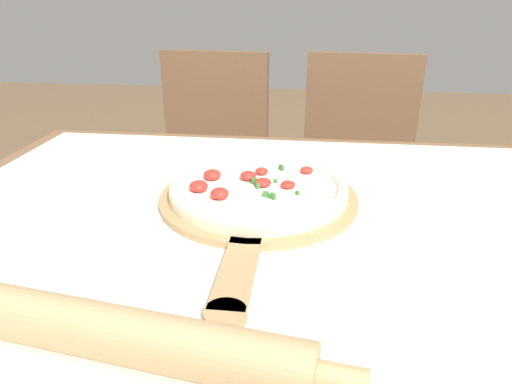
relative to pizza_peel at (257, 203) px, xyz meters
name	(u,v)px	position (x,y,z in m)	size (l,w,h in m)	color
dining_table	(255,275)	(0.00, -0.03, -0.13)	(1.19, 0.90, 0.75)	brown
towel_cloth	(255,215)	(0.00, -0.03, -0.01)	(1.11, 0.82, 0.00)	white
pizza_peel	(257,203)	(0.00, 0.00, 0.00)	(0.34, 0.51, 0.01)	tan
pizza	(258,188)	(0.00, 0.02, 0.02)	(0.31, 0.31, 0.04)	beige
rolling_pin	(133,337)	(-0.08, -0.37, 0.02)	(0.45, 0.11, 0.06)	tan
chair_left	(210,164)	(-0.26, 0.79, -0.23)	(0.43, 0.43, 0.91)	brown
chair_right	(355,171)	(0.25, 0.79, -0.23)	(0.44, 0.44, 0.91)	brown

